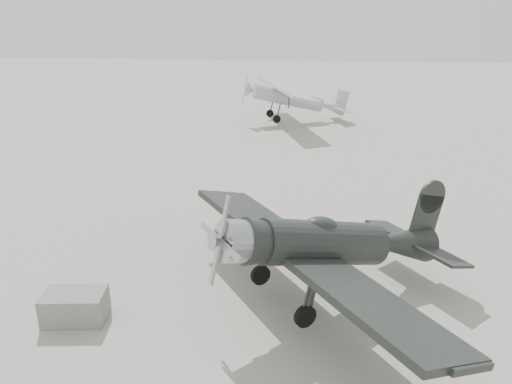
% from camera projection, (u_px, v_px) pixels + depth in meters
% --- Properties ---
extents(ground, '(160.00, 160.00, 0.00)m').
position_uv_depth(ground, '(250.00, 263.00, 17.43)').
color(ground, '#A19C8F').
rests_on(ground, ground).
extents(lowwing_monoplane, '(9.06, 10.21, 3.60)m').
position_uv_depth(lowwing_monoplane, '(333.00, 244.00, 14.49)').
color(lowwing_monoplane, black).
rests_on(lowwing_monoplane, ground).
extents(highwing_monoplane, '(8.58, 11.92, 3.40)m').
position_uv_depth(highwing_monoplane, '(293.00, 95.00, 39.34)').
color(highwing_monoplane, '#B0B3B5').
rests_on(highwing_monoplane, ground).
extents(equipment_block, '(1.83, 1.28, 0.85)m').
position_uv_depth(equipment_block, '(75.00, 306.00, 14.05)').
color(equipment_block, '#5F5D58').
rests_on(equipment_block, ground).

